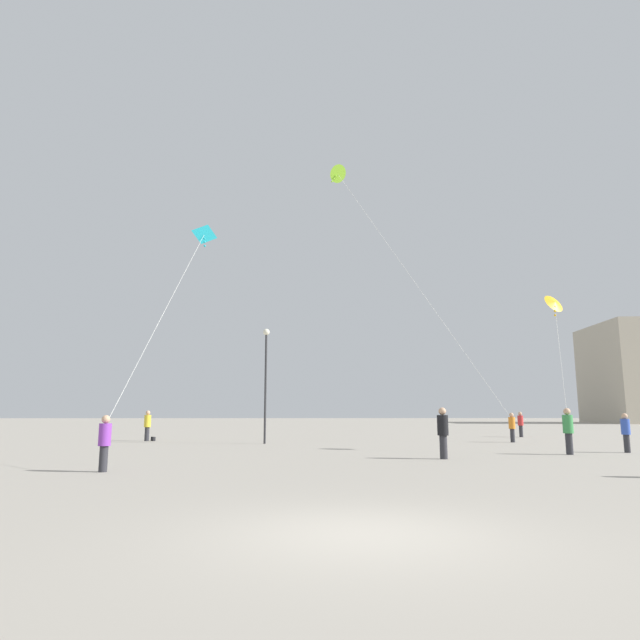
{
  "coord_description": "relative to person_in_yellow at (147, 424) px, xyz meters",
  "views": [
    {
      "loc": [
        -0.84,
        -7.93,
        1.66
      ],
      "look_at": [
        0.0,
        20.08,
        6.36
      ],
      "focal_mm": 30.93,
      "sensor_mm": 36.0,
      "label": 1
    }
  ],
  "objects": [
    {
      "name": "person_in_purple",
      "position": [
        3.48,
        -16.87,
        -0.1
      ],
      "size": [
        0.34,
        0.34,
        1.58
      ],
      "rotation": [
        0.0,
        0.0,
        1.07
      ],
      "color": "#2D2D33",
      "rests_on": "ground_plane"
    },
    {
      "name": "person_in_green",
      "position": [
        19.67,
        -10.97,
        0.04
      ],
      "size": [
        0.4,
        0.4,
        1.82
      ],
      "rotation": [
        0.0,
        0.0,
        5.8
      ],
      "color": "#2D2D33",
      "rests_on": "ground_plane"
    },
    {
      "name": "handbag_beside_flyer",
      "position": [
        0.35,
        0.1,
        -0.84
      ],
      "size": [
        0.32,
        0.33,
        0.24
      ],
      "primitive_type": "cube",
      "rotation": [
        0.0,
        0.0,
        5.44
      ],
      "color": "black",
      "rests_on": "ground_plane"
    },
    {
      "name": "kite_cyan_delta",
      "position": [
        4.65,
        -9.77,
        8.15
      ],
      "size": [
        1.68,
        7.85,
        8.41
      ],
      "color": "#1EB2C6"
    },
    {
      "name": "lamppost_east",
      "position": [
        7.05,
        -2.94,
        3.07
      ],
      "size": [
        0.36,
        0.36,
        6.2
      ],
      "color": "#2D2D30",
      "rests_on": "ground_plane"
    },
    {
      "name": "person_in_blue",
      "position": [
        22.58,
        -9.97,
        -0.08
      ],
      "size": [
        0.35,
        0.35,
        1.62
      ],
      "rotation": [
        0.0,
        0.0,
        5.58
      ],
      "color": "#2D2D33",
      "rests_on": "ground_plane"
    },
    {
      "name": "person_in_black",
      "position": [
        14.17,
        -12.86,
        0.04
      ],
      "size": [
        0.4,
        0.4,
        1.83
      ],
      "rotation": [
        0.0,
        0.0,
        2.81
      ],
      "color": "#2D2D33",
      "rests_on": "ground_plane"
    },
    {
      "name": "person_in_red",
      "position": [
        23.85,
        4.51,
        -0.04
      ],
      "size": [
        0.37,
        0.37,
        1.69
      ],
      "rotation": [
        0.0,
        0.0,
        3.72
      ],
      "color": "#2D2D33",
      "rests_on": "ground_plane"
    },
    {
      "name": "kite_lime_diamond",
      "position": [
        11.23,
        -1.59,
        14.81
      ],
      "size": [
        10.35,
        1.19,
        15.18
      ],
      "color": "#8CD12D"
    },
    {
      "name": "ground_plane",
      "position": [
        9.95,
        -25.08,
        -0.96
      ],
      "size": [
        300.0,
        300.0,
        0.0
      ],
      "primitive_type": "plane",
      "color": "#9E9689"
    },
    {
      "name": "person_in_orange",
      "position": [
        20.81,
        -1.97,
        -0.07
      ],
      "size": [
        0.36,
        0.36,
        1.63
      ],
      "rotation": [
        0.0,
        0.0,
        1.29
      ],
      "color": "#2D2D33",
      "rests_on": "ground_plane"
    },
    {
      "name": "person_in_yellow",
      "position": [
        0.0,
        0.0,
        0.0
      ],
      "size": [
        0.38,
        0.38,
        1.76
      ],
      "rotation": [
        0.0,
        0.0,
        0.33
      ],
      "color": "#2D2D33",
      "rests_on": "ground_plane"
    },
    {
      "name": "kite_amber_diamond",
      "position": [
        20.23,
        -9.38,
        5.45
      ],
      "size": [
        1.13,
        2.09,
        5.59
      ],
      "color": "yellow"
    }
  ]
}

